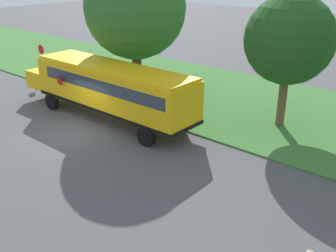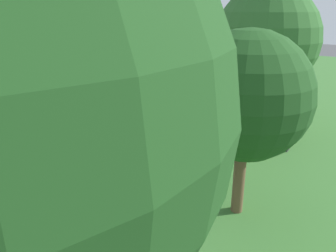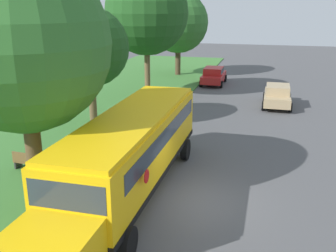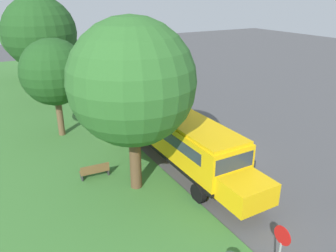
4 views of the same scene
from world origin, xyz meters
name	(u,v)px [view 1 (image 1 of 4)]	position (x,y,z in m)	size (l,w,h in m)	color
ground_plane	(73,133)	(0.00, 0.00, 0.00)	(120.00, 120.00, 0.00)	#4C4C4F
grass_verge	(189,89)	(-10.00, 0.00, 0.04)	(12.00, 80.00, 0.08)	#3D7533
school_bus	(109,87)	(-2.69, 0.02, 1.92)	(2.85, 12.42, 3.16)	yellow
oak_tree_beside_bus	(134,6)	(-6.01, -1.16, 5.90)	(6.15, 6.15, 8.88)	brown
oak_tree_roadside_mid	(290,38)	(-8.03, 7.85, 4.77)	(4.57, 4.57, 7.00)	brown
stop_sign	(42,58)	(-4.60, -9.56, 1.74)	(0.08, 0.68, 2.74)	gray
park_bench	(178,93)	(-7.73, 0.83, 0.47)	(1.63, 0.62, 0.92)	brown
trash_bin	(65,76)	(-5.54, -8.27, 0.45)	(0.56, 0.56, 0.90)	#2D4C33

